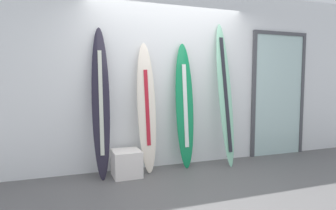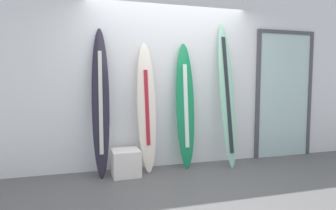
% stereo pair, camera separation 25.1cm
% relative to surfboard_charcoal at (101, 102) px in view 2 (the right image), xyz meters
% --- Properties ---
extents(ground, '(8.00, 8.00, 0.04)m').
position_rel_surfboard_charcoal_xyz_m(ground, '(1.07, -0.98, -1.06)').
color(ground, '#545353').
extents(wall_back, '(7.20, 0.20, 2.80)m').
position_rel_surfboard_charcoal_xyz_m(wall_back, '(1.07, 0.32, 0.36)').
color(wall_back, white).
rests_on(wall_back, ground).
extents(surfboard_charcoal, '(0.26, 0.41, 2.09)m').
position_rel_surfboard_charcoal_xyz_m(surfboard_charcoal, '(0.00, 0.00, 0.00)').
color(surfboard_charcoal, '#211E2C').
rests_on(surfboard_charcoal, ground).
extents(surfboard_ivory, '(0.30, 0.33, 1.90)m').
position_rel_surfboard_charcoal_xyz_m(surfboard_ivory, '(0.66, 0.04, -0.09)').
color(surfboard_ivory, silver).
rests_on(surfboard_ivory, ground).
extents(surfboard_emerald, '(0.29, 0.28, 1.91)m').
position_rel_surfboard_charcoal_xyz_m(surfboard_emerald, '(1.26, 0.05, -0.09)').
color(surfboard_emerald, '#14844C').
rests_on(surfboard_emerald, ground).
extents(surfboard_seafoam, '(0.25, 0.46, 2.26)m').
position_rel_surfboard_charcoal_xyz_m(surfboard_seafoam, '(1.93, -0.02, 0.07)').
color(surfboard_seafoam, '#87CCA8').
rests_on(surfboard_seafoam, ground).
extents(display_block_left, '(0.39, 0.39, 0.37)m').
position_rel_surfboard_charcoal_xyz_m(display_block_left, '(0.33, -0.08, -0.86)').
color(display_block_left, white).
rests_on(display_block_left, ground).
extents(glass_door, '(1.12, 0.06, 2.20)m').
position_rel_surfboard_charcoal_xyz_m(glass_door, '(3.16, 0.20, 0.09)').
color(glass_door, silver).
rests_on(glass_door, ground).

